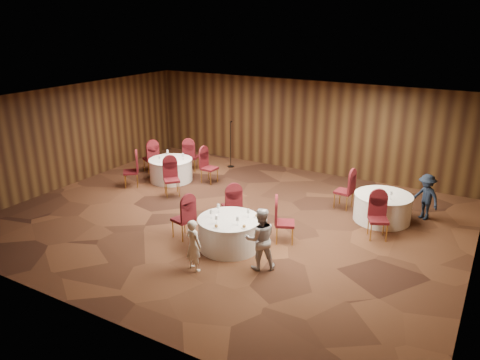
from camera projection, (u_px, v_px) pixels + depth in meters
The scene contains 15 objects.
ground at pixel (230, 219), 12.82m from camera, with size 12.00×12.00×0.00m, color black.
room_shell at pixel (230, 150), 12.17m from camera, with size 12.00×12.00×12.00m.
table_main at pixel (229, 233), 11.14m from camera, with size 1.50×1.50×0.74m.
table_left at pixel (171, 170), 15.69m from camera, with size 1.45×1.45×0.74m.
table_right at pixel (382, 207), 12.61m from camera, with size 1.53×1.53×0.74m.
chairs_main at pixel (233, 216), 11.77m from camera, with size 2.95×1.99×1.00m.
chairs_left at pixel (171, 166), 15.62m from camera, with size 3.03×3.05×1.00m.
chairs_right at pixel (360, 204), 12.48m from camera, with size 2.00×2.12×1.00m.
tabletop_main at pixel (232, 217), 10.84m from camera, with size 1.09×1.12×0.22m.
tabletop_left at pixel (170, 157), 15.54m from camera, with size 0.78×0.77×0.22m.
tabletop_right at pixel (391, 193), 12.14m from camera, with size 0.08×0.08×0.22m.
mic_stand at pixel (231, 153), 17.06m from camera, with size 0.24×0.24×1.70m.
woman_a at pixel (194, 245), 10.06m from camera, with size 0.43×0.28×1.18m, color white.
woman_b at pixel (260, 239), 10.09m from camera, with size 0.69×0.54×1.42m, color silver.
man_c at pixel (426, 197), 12.62m from camera, with size 0.82×0.47×1.28m, color #151E2F.
Camera 1 is at (6.12, -10.02, 5.26)m, focal length 35.00 mm.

